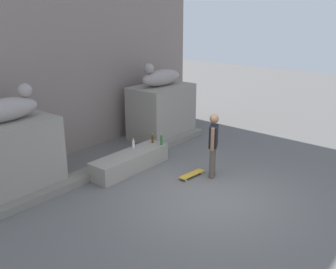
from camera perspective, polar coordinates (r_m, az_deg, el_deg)
The scene contains 13 objects.
ground_plane at distance 8.96m, azimuth 5.78°, elevation -9.24°, with size 40.00×40.00×0.00m, color #605E5B.
facade_wall at distance 11.48m, azimuth -15.50°, elevation 13.73°, with size 10.52×0.60×6.68m, color gray.
pedestal_left at distance 9.45m, azimuth -22.54°, elevation -3.28°, with size 2.07×1.35×1.76m, color gray.
pedestal_right at distance 12.70m, azimuth -0.98°, elevation 3.46°, with size 2.07×1.35×1.76m, color gray.
statue_reclining_left at distance 9.14m, azimuth -23.22°, elevation 3.58°, with size 1.61×0.58×0.78m.
statue_reclining_right at distance 12.43m, azimuth -1.13°, elevation 8.61°, with size 1.64×0.69×0.78m.
ledge_block at distance 10.27m, azimuth -5.67°, elevation -4.04°, with size 2.39×0.67×0.48m, color gray.
skater at distance 9.64m, azimuth 6.81°, elevation -1.26°, with size 0.49×0.34×1.67m.
skateboard at distance 9.90m, azimuth 3.60°, elevation -5.97°, with size 0.82×0.29×0.08m.
bottle_brown at distance 10.89m, azimuth -2.33°, elevation -0.69°, with size 0.06×0.06×0.27m.
bottle_green at distance 10.70m, azimuth -0.99°, elevation -0.85°, with size 0.06×0.06×0.33m.
bottle_clear at distance 10.52m, azimuth -5.22°, elevation -1.42°, with size 0.07×0.07×0.28m.
stair_step at distance 10.64m, azimuth -7.46°, elevation -4.13°, with size 7.45×0.50×0.19m, color gray.
Camera 1 is at (-6.69, -4.30, 4.13)m, focal length 40.59 mm.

